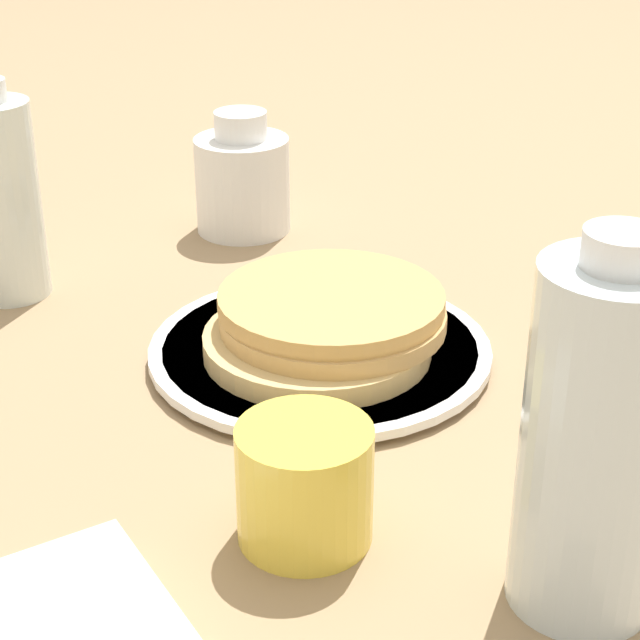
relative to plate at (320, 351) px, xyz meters
The scene contains 8 objects.
ground_plane 0.02m from the plate, 150.55° to the left, with size 4.00×4.00×0.00m, color #9E7F5B.
plate is the anchor object (origin of this frame).
pancake_stack 0.03m from the plate, 167.96° to the right, with size 0.17×0.19×0.04m.
juice_glass 0.22m from the plate, 129.62° to the left, with size 0.08×0.08×0.07m.
cream_jug 0.28m from the plate, 32.44° to the right, with size 0.09×0.09×0.12m.
water_bottle_near 0.32m from the plate, 159.31° to the left, with size 0.08×0.08×0.21m.
water_bottle_far 0.30m from the plate, 17.58° to the left, with size 0.07×0.07×0.19m.
napkin 0.33m from the plate, 109.23° to the left, with size 0.14×0.13×0.02m.
Camera 1 is at (-0.46, 0.52, 0.39)m, focal length 60.00 mm.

